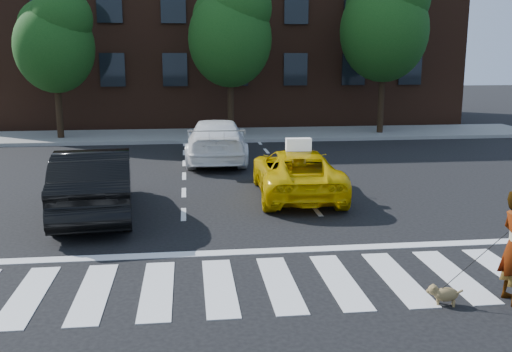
{
  "coord_description": "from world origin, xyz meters",
  "views": [
    {
      "loc": [
        -1.45,
        -8.71,
        3.69
      ],
      "look_at": [
        0.01,
        3.41,
        1.1
      ],
      "focal_mm": 40.0,
      "sensor_mm": 36.0,
      "label": 1
    }
  ],
  "objects_px": {
    "tree_left": "(55,37)",
    "dog": "(443,294)",
    "tree_right": "(385,20)",
    "white_suv": "(216,140)",
    "black_sedan": "(94,182)",
    "tree_mid": "(231,28)",
    "taxi": "(297,173)"
  },
  "relations": [
    {
      "from": "dog",
      "to": "white_suv",
      "type": "bearing_deg",
      "value": 121.77
    },
    {
      "from": "tree_left",
      "to": "tree_mid",
      "type": "distance_m",
      "value": 7.51
    },
    {
      "from": "tree_left",
      "to": "dog",
      "type": "xyz_separation_m",
      "value": [
        9.28,
        -18.08,
        -4.26
      ]
    },
    {
      "from": "tree_mid",
      "to": "dog",
      "type": "relative_size",
      "value": 13.59
    },
    {
      "from": "tree_left",
      "to": "black_sedan",
      "type": "xyz_separation_m",
      "value": [
        3.31,
        -12.35,
        -3.65
      ]
    },
    {
      "from": "tree_left",
      "to": "tree_right",
      "type": "distance_m",
      "value": 14.52
    },
    {
      "from": "tree_mid",
      "to": "dog",
      "type": "xyz_separation_m",
      "value": [
        1.78,
        -18.08,
        -4.67
      ]
    },
    {
      "from": "dog",
      "to": "tree_left",
      "type": "bearing_deg",
      "value": 136.3
    },
    {
      "from": "taxi",
      "to": "white_suv",
      "type": "bearing_deg",
      "value": -68.14
    },
    {
      "from": "taxi",
      "to": "tree_left",
      "type": "bearing_deg",
      "value": -50.24
    },
    {
      "from": "tree_mid",
      "to": "dog",
      "type": "height_order",
      "value": "tree_mid"
    },
    {
      "from": "tree_left",
      "to": "tree_right",
      "type": "height_order",
      "value": "tree_right"
    },
    {
      "from": "tree_mid",
      "to": "white_suv",
      "type": "relative_size",
      "value": 1.38
    },
    {
      "from": "tree_mid",
      "to": "tree_left",
      "type": "bearing_deg",
      "value": 180.0
    },
    {
      "from": "tree_mid",
      "to": "black_sedan",
      "type": "height_order",
      "value": "tree_mid"
    },
    {
      "from": "black_sedan",
      "to": "white_suv",
      "type": "distance_m",
      "value": 7.35
    },
    {
      "from": "tree_left",
      "to": "tree_mid",
      "type": "bearing_deg",
      "value": -0.0
    },
    {
      "from": "tree_mid",
      "to": "white_suv",
      "type": "xyz_separation_m",
      "value": [
        -0.99,
        -5.74,
        -4.1
      ]
    },
    {
      "from": "tree_mid",
      "to": "black_sedan",
      "type": "bearing_deg",
      "value": -108.72
    },
    {
      "from": "tree_right",
      "to": "white_suv",
      "type": "xyz_separation_m",
      "value": [
        -7.99,
        -5.74,
        -4.52
      ]
    },
    {
      "from": "tree_right",
      "to": "black_sedan",
      "type": "distance_m",
      "value": 17.25
    },
    {
      "from": "tree_mid",
      "to": "tree_right",
      "type": "xyz_separation_m",
      "value": [
        7.0,
        -0.0,
        0.41
      ]
    },
    {
      "from": "tree_right",
      "to": "black_sedan",
      "type": "relative_size",
      "value": 1.61
    },
    {
      "from": "black_sedan",
      "to": "dog",
      "type": "distance_m",
      "value": 8.29
    },
    {
      "from": "tree_mid",
      "to": "white_suv",
      "type": "distance_m",
      "value": 7.12
    },
    {
      "from": "tree_left",
      "to": "taxi",
      "type": "bearing_deg",
      "value": -52.95
    },
    {
      "from": "tree_left",
      "to": "dog",
      "type": "height_order",
      "value": "tree_left"
    },
    {
      "from": "tree_mid",
      "to": "dog",
      "type": "distance_m",
      "value": 18.76
    },
    {
      "from": "black_sedan",
      "to": "white_suv",
      "type": "xyz_separation_m",
      "value": [
        3.19,
        6.62,
        -0.04
      ]
    },
    {
      "from": "tree_left",
      "to": "black_sedan",
      "type": "distance_m",
      "value": 13.3
    },
    {
      "from": "tree_mid",
      "to": "tree_right",
      "type": "distance_m",
      "value": 7.01
    },
    {
      "from": "white_suv",
      "to": "tree_mid",
      "type": "bearing_deg",
      "value": -97.18
    }
  ]
}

